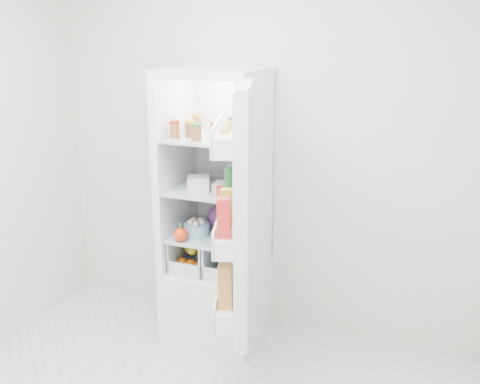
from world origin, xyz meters
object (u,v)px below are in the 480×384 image
at_px(refrigerator, 219,241).
at_px(fridge_door, 239,217).
at_px(red_cabbage, 220,217).
at_px(mushroom_bowl, 197,229).

xyz_separation_m(refrigerator, fridge_door, (0.39, -0.62, 0.43)).
xyz_separation_m(red_cabbage, fridge_door, (0.38, -0.63, 0.26)).
height_order(mushroom_bowl, fridge_door, fridge_door).
height_order(refrigerator, fridge_door, refrigerator).
relative_size(red_cabbage, fridge_door, 0.13).
height_order(refrigerator, mushroom_bowl, refrigerator).
relative_size(mushroom_bowl, fridge_door, 0.13).
bearing_deg(mushroom_bowl, refrigerator, 57.25).
relative_size(refrigerator, mushroom_bowl, 10.92).
relative_size(refrigerator, red_cabbage, 10.42).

